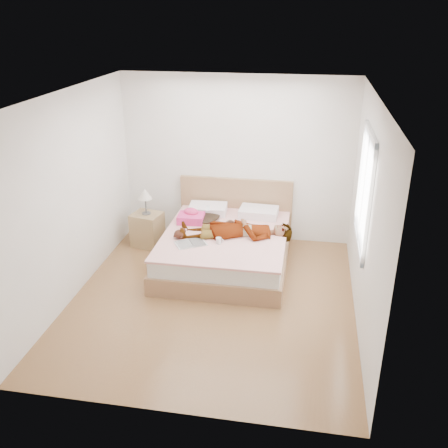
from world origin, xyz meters
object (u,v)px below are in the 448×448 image
(towel, at_px, (191,217))
(coffee_mug, at_px, (219,241))
(woman, at_px, (237,227))
(nightstand, at_px, (147,227))
(phone, at_px, (208,209))
(bed, at_px, (226,246))
(magazine, at_px, (191,243))
(plush_toy, at_px, (180,233))

(towel, xyz_separation_m, coffee_mug, (0.55, -0.67, -0.04))
(woman, height_order, nightstand, nightstand)
(phone, xyz_separation_m, bed, (0.33, -0.32, -0.43))
(phone, bearing_deg, coffee_mug, -78.17)
(coffee_mug, bearing_deg, magazine, -167.67)
(plush_toy, relative_size, nightstand, 0.26)
(nightstand, bearing_deg, woman, -16.78)
(woman, bearing_deg, plush_toy, -81.83)
(towel, distance_m, magazine, 0.77)
(plush_toy, bearing_deg, towel, 87.58)
(phone, height_order, magazine, phone)
(coffee_mug, relative_size, nightstand, 0.11)
(phone, bearing_deg, nightstand, 166.82)
(towel, bearing_deg, magazine, -77.10)
(magazine, height_order, coffee_mug, coffee_mug)
(phone, distance_m, bed, 0.64)
(magazine, height_order, plush_toy, plush_toy)
(bed, relative_size, nightstand, 2.22)
(magazine, bearing_deg, bed, 51.24)
(bed, distance_m, plush_toy, 0.75)
(woman, relative_size, nightstand, 1.71)
(phone, xyz_separation_m, coffee_mug, (0.30, -0.75, -0.16))
(nightstand, bearing_deg, magazine, -43.72)
(towel, height_order, magazine, towel)
(phone, distance_m, plush_toy, 0.72)
(woman, height_order, plush_toy, woman)
(woman, height_order, bed, bed)
(bed, xyz_separation_m, plush_toy, (-0.60, -0.33, 0.30))
(towel, relative_size, coffee_mug, 3.72)
(phone, distance_m, nightstand, 1.07)
(plush_toy, bearing_deg, woman, 18.51)
(phone, height_order, bed, bed)
(coffee_mug, bearing_deg, towel, 129.41)
(bed, distance_m, coffee_mug, 0.51)
(magazine, distance_m, plush_toy, 0.27)
(bed, bearing_deg, magazine, -128.76)
(magazine, bearing_deg, towel, 102.90)
(phone, bearing_deg, plush_toy, -122.49)
(towel, relative_size, nightstand, 0.43)
(bed, distance_m, towel, 0.70)
(woman, xyz_separation_m, coffee_mug, (-0.20, -0.35, -0.07))
(phone, xyz_separation_m, nightstand, (-0.99, 0.05, -0.40))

